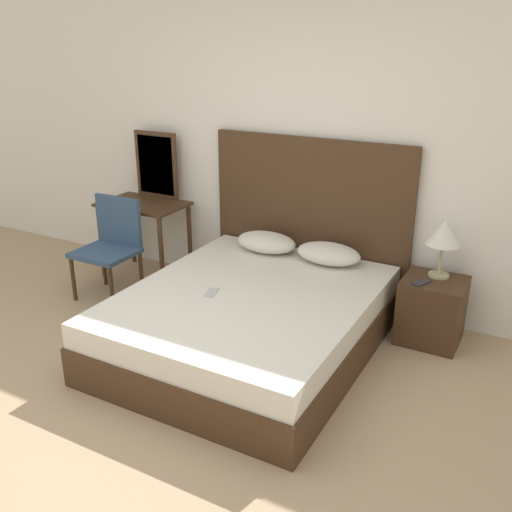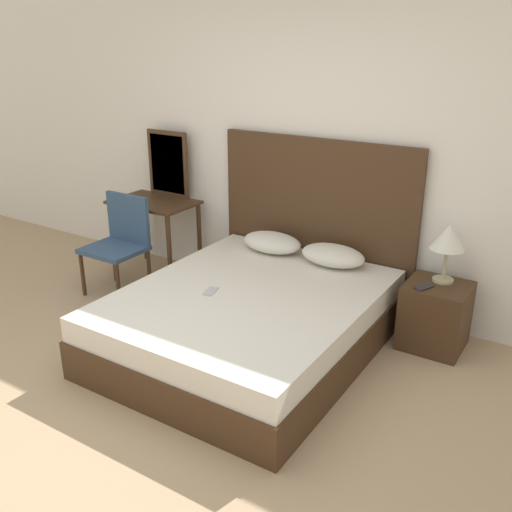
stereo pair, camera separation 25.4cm
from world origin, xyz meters
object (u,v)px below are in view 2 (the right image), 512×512
(table_lamp, at_px, (448,239))
(phone_on_nightstand, at_px, (424,287))
(bed, at_px, (249,321))
(chair, at_px, (120,238))
(phone_on_bed, at_px, (210,291))
(nightstand, at_px, (435,316))
(vanity_desk, at_px, (155,215))

(table_lamp, relative_size, phone_on_nightstand, 2.70)
(bed, bearing_deg, chair, 169.98)
(phone_on_bed, distance_m, nightstand, 1.69)
(phone_on_bed, xyz_separation_m, nightstand, (1.39, 0.94, -0.22))
(nightstand, distance_m, vanity_desk, 2.76)
(bed, height_order, nightstand, nightstand)
(table_lamp, distance_m, phone_on_nightstand, 0.40)
(nightstand, bearing_deg, chair, -169.25)
(bed, height_order, vanity_desk, vanity_desk)
(nightstand, relative_size, table_lamp, 1.13)
(bed, distance_m, vanity_desk, 1.79)
(phone_on_bed, relative_size, phone_on_nightstand, 0.98)
(nightstand, height_order, chair, chair)
(phone_on_bed, bearing_deg, table_lamp, 36.33)
(table_lamp, height_order, phone_on_nightstand, table_lamp)
(phone_on_nightstand, bearing_deg, chair, -171.22)
(phone_on_bed, relative_size, vanity_desk, 0.20)
(chair, bearing_deg, table_lamp, 12.49)
(nightstand, distance_m, table_lamp, 0.60)
(phone_on_bed, height_order, nightstand, nightstand)
(table_lamp, distance_m, vanity_desk, 2.75)
(phone_on_bed, bearing_deg, bed, 31.87)
(table_lamp, xyz_separation_m, phone_on_nightstand, (-0.08, -0.20, -0.33))
(bed, distance_m, nightstand, 1.40)
(phone_on_nightstand, xyz_separation_m, chair, (-2.64, -0.41, -0.00))
(bed, height_order, table_lamp, table_lamp)
(phone_on_bed, bearing_deg, nightstand, 34.03)
(bed, distance_m, phone_on_nightstand, 1.31)
(table_lamp, distance_m, chair, 2.81)
(phone_on_bed, relative_size, chair, 0.18)
(bed, bearing_deg, nightstand, 34.45)
(chair, bearing_deg, bed, -10.02)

